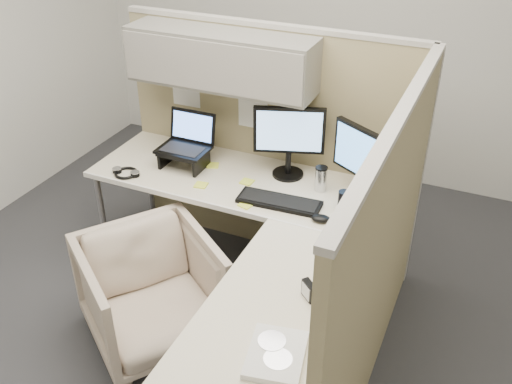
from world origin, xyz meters
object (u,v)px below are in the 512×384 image
at_px(monitor_left, 289,136).
at_px(office_chair, 151,288).
at_px(keyboard, 279,202).
at_px(desk, 251,228).

bearing_deg(monitor_left, office_chair, -134.95).
distance_m(office_chair, monitor_left, 1.23).
bearing_deg(office_chair, keyboard, -5.38).
xyz_separation_m(office_chair, monitor_left, (0.46, 0.94, 0.64)).
bearing_deg(monitor_left, desk, -108.46).
bearing_deg(desk, office_chair, -141.90).
relative_size(office_chair, keyboard, 1.48).
distance_m(monitor_left, keyboard, 0.44).
height_order(monitor_left, keyboard, monitor_left).
bearing_deg(keyboard, monitor_left, 99.37).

